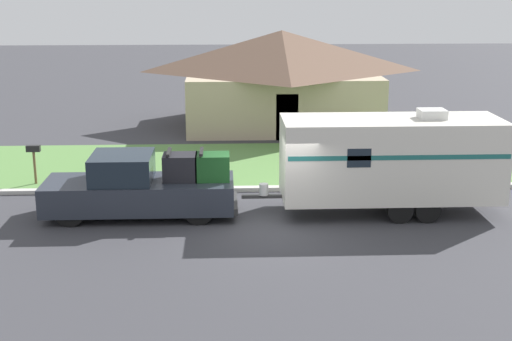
# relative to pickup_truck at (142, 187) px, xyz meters

# --- Properties ---
(ground_plane) EXTENTS (120.00, 120.00, 0.00)m
(ground_plane) POSITION_rel_pickup_truck_xyz_m (4.02, -1.24, -0.91)
(ground_plane) COLOR #38383D
(curb_strip) EXTENTS (80.00, 0.30, 0.14)m
(curb_strip) POSITION_rel_pickup_truck_xyz_m (4.02, 2.51, -0.84)
(curb_strip) COLOR beige
(curb_strip) RESTS_ON ground_plane
(lawn_strip) EXTENTS (80.00, 7.00, 0.03)m
(lawn_strip) POSITION_rel_pickup_truck_xyz_m (4.02, 6.16, -0.89)
(lawn_strip) COLOR #568442
(lawn_strip) RESTS_ON ground_plane
(house_across_street) EXTENTS (9.84, 7.60, 4.66)m
(house_across_street) POSITION_rel_pickup_truck_xyz_m (5.37, 13.91, 1.51)
(house_across_street) COLOR tan
(house_across_street) RESTS_ON ground_plane
(pickup_truck) EXTENTS (5.88, 2.08, 2.05)m
(pickup_truck) POSITION_rel_pickup_truck_xyz_m (0.00, 0.00, 0.00)
(pickup_truck) COLOR black
(pickup_truck) RESTS_ON ground_plane
(travel_trailer) EXTENTS (7.94, 2.34, 3.25)m
(travel_trailer) POSITION_rel_pickup_truck_xyz_m (7.66, -0.00, 0.82)
(travel_trailer) COLOR black
(travel_trailer) RESTS_ON ground_plane
(mailbox) EXTENTS (0.48, 0.20, 1.42)m
(mailbox) POSITION_rel_pickup_truck_xyz_m (-4.18, 3.65, 0.18)
(mailbox) COLOR brown
(mailbox) RESTS_ON ground_plane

